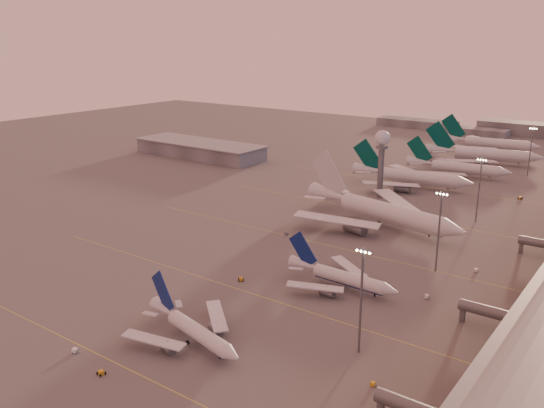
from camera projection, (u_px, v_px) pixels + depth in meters
The scene contains 26 objects.
ground at pixel (174, 288), 161.74m from camera, with size 700.00×700.00×0.00m, color #545151.
taxiway_markings at pixel (363, 252), 188.31m from camera, with size 180.00×185.25×0.02m.
hangar at pixel (200, 149), 336.84m from camera, with size 82.00×27.00×8.50m.
radar_tower at pixel (382, 150), 246.18m from camera, with size 6.40×6.40×31.10m.
mast_a at pixel (361, 296), 125.18m from camera, with size 3.60×0.56×25.00m.
mast_b at pixel (439, 228), 169.57m from camera, with size 3.60×0.56×25.00m.
mast_c at pixel (479, 187), 215.09m from camera, with size 3.60×0.56×25.00m.
mast_d at pixel (531, 149), 286.09m from camera, with size 3.60×0.56×25.00m.
distant_horizon at pixel (503, 129), 411.60m from camera, with size 165.00×37.50×9.00m.
narrowbody_near at pixel (193, 332), 132.34m from camera, with size 34.08×26.90×13.50m.
narrowbody_mid at pixel (341, 279), 160.94m from camera, with size 35.48×28.31×13.86m.
widebody_white at pixel (381, 215), 213.01m from camera, with size 69.65×55.24×24.81m.
greentail_a at pixel (411, 179), 268.18m from camera, with size 57.65×46.35×20.95m.
greentail_b at pixel (457, 170), 288.83m from camera, with size 52.22×41.98×18.99m.
greentail_c at pixel (483, 157), 316.46m from camera, with size 60.80×48.47×22.57m.
greentail_d at pixel (489, 145), 351.32m from camera, with size 59.04×47.49×21.45m.
gsv_truck_a at pixel (76, 349), 128.32m from camera, with size 5.82×4.08×2.22m.
gsv_tug_near at pixel (101, 373), 120.24m from camera, with size 2.26×3.46×0.94m.
gsv_catering_a at pixel (374, 379), 116.01m from camera, with size 4.39×2.25×3.52m.
gsv_tug_mid at pixel (241, 279), 166.29m from camera, with size 3.71×3.93×0.97m.
gsv_truck_b at pixel (429, 295), 154.80m from camera, with size 5.91×3.31×2.26m.
gsv_truck_c at pixel (287, 232), 204.27m from camera, with size 4.93×5.89×2.32m.
gsv_catering_b at pixel (477, 266), 172.35m from camera, with size 5.00×3.28×3.78m.
gsv_tug_far at pixel (389, 216), 225.20m from camera, with size 2.48×3.44×0.89m.
gsv_truck_d at pixel (319, 185), 267.83m from camera, with size 2.75×6.33×2.48m.
gsv_tug_hangar at pixel (520, 198), 249.33m from camera, with size 3.87×2.67×1.02m.
Camera 1 is at (109.48, -104.02, 68.33)m, focal length 38.00 mm.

